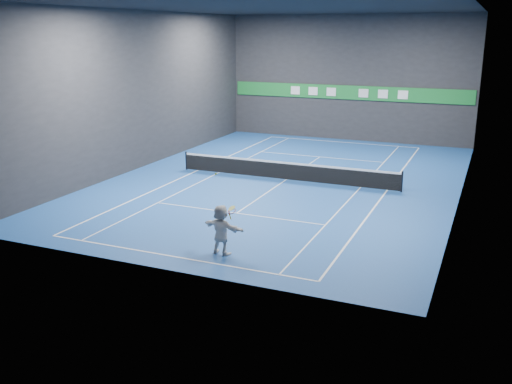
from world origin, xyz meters
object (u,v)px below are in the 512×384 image
at_px(player, 221,230).
at_px(tennis_racket, 231,212).
at_px(tennis_ball, 216,174).
at_px(tennis_net, 286,170).

relative_size(player, tennis_racket, 3.44).
height_order(tennis_ball, tennis_racket, tennis_ball).
bearing_deg(tennis_net, tennis_ball, -83.38).
xyz_separation_m(player, tennis_ball, (-0.25, 0.17, 2.01)).
xyz_separation_m(tennis_net, tennis_racket, (1.90, -10.91, 1.11)).
bearing_deg(tennis_net, player, -82.17).
distance_m(player, tennis_net, 11.07).
bearing_deg(player, tennis_ball, -21.83).
xyz_separation_m(tennis_ball, tennis_net, (-1.25, 10.79, -2.40)).
bearing_deg(player, tennis_racket, -161.69).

